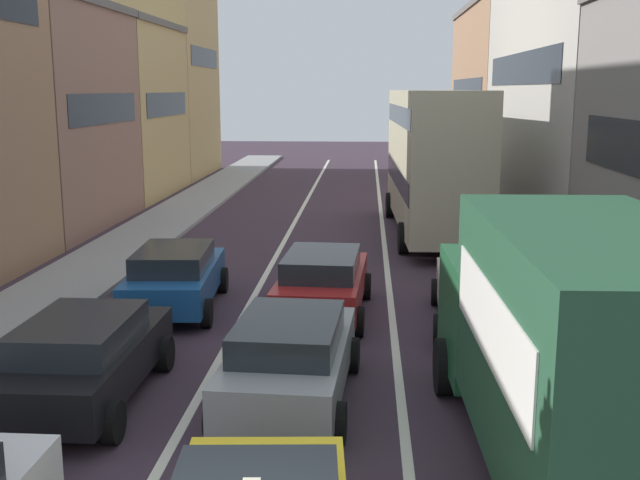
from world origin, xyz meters
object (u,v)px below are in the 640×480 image
wagon_left_lane_second (84,357)px  sedan_left_lane_third (175,276)px  removalist_box_truck (571,340)px  sedan_right_lane_behind_truck (481,290)px  sedan_centre_lane_second (290,356)px  bus_mid_queue_primary (433,155)px  hatchback_centre_lane_third (322,281)px

wagon_left_lane_second → sedan_left_lane_third: 5.46m
removalist_box_truck → sedan_left_lane_third: 10.48m
removalist_box_truck → sedan_right_lane_behind_truck: 6.89m
wagon_left_lane_second → sedan_centre_lane_second: bearing=-86.4°
sedan_centre_lane_second → sedan_right_lane_behind_truck: 5.76m
sedan_right_lane_behind_truck → bus_mid_queue_primary: size_ratio=0.42×
sedan_right_lane_behind_truck → bus_mid_queue_primary: bus_mid_queue_primary is taller
wagon_left_lane_second → sedan_left_lane_third: size_ratio=0.98×
wagon_left_lane_second → hatchback_centre_lane_third: size_ratio=0.98×
hatchback_centre_lane_third → bus_mid_queue_primary: 10.71m
sedan_left_lane_third → bus_mid_queue_primary: bearing=-38.7°
removalist_box_truck → sedan_right_lane_behind_truck: (-0.11, 6.79, -1.18)m
wagon_left_lane_second → sedan_left_lane_third: same height
removalist_box_truck → bus_mid_queue_primary: bus_mid_queue_primary is taller
hatchback_centre_lane_third → sedan_left_lane_third: (-3.48, 0.29, 0.00)m
hatchback_centre_lane_third → sedan_right_lane_behind_truck: bearing=-96.1°
sedan_centre_lane_second → hatchback_centre_lane_third: (0.24, 4.96, 0.00)m
removalist_box_truck → hatchback_centre_lane_third: 8.27m
sedan_centre_lane_second → wagon_left_lane_second: 3.38m
removalist_box_truck → sedan_left_lane_third: bearing=41.6°
bus_mid_queue_primary → sedan_centre_lane_second: bearing=164.8°
removalist_box_truck → wagon_left_lane_second: (-7.20, 2.18, -1.18)m
sedan_left_lane_third → sedan_centre_lane_second: bearing=-152.0°
removalist_box_truck → sedan_left_lane_third: size_ratio=1.76×
wagon_left_lane_second → bus_mid_queue_primary: 16.78m
sedan_left_lane_third → removalist_box_truck: bearing=-141.0°
hatchback_centre_lane_third → sedan_left_lane_third: size_ratio=1.00×
hatchback_centre_lane_third → sedan_left_lane_third: 3.49m
sedan_left_lane_third → bus_mid_queue_primary: 12.00m
sedan_left_lane_third → bus_mid_queue_primary: (6.77, 9.70, 2.03)m
hatchback_centre_lane_third → bus_mid_queue_primary: bus_mid_queue_primary is taller
sedan_left_lane_third → wagon_left_lane_second: bearing=174.9°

